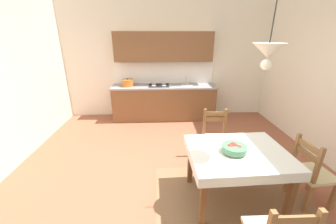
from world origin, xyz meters
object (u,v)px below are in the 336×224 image
dining_chair_window_side (311,173)px  fruit_bowl (234,148)px  kitchen_cabinetry (164,87)px  dining_chair_kitchen_side (215,138)px  pendant_lamp (268,51)px  dining_table (237,160)px

dining_chair_window_side → fruit_bowl: 1.10m
kitchen_cabinetry → dining_chair_kitchen_side: size_ratio=2.87×
dining_chair_kitchen_side → pendant_lamp: size_ratio=1.16×
kitchen_cabinetry → fruit_bowl: (0.79, -3.01, -0.04)m
dining_chair_kitchen_side → fruit_bowl: bearing=-93.0°
fruit_bowl → pendant_lamp: (0.19, -0.06, 1.14)m
dining_table → dining_chair_kitchen_side: size_ratio=1.36×
kitchen_cabinetry → dining_table: (0.86, -2.98, -0.24)m
kitchen_cabinetry → fruit_bowl: size_ratio=8.88×
dining_table → dining_chair_kitchen_side: (-0.02, 0.91, -0.18)m
fruit_bowl → kitchen_cabinetry: bearing=104.7°
dining_table → fruit_bowl: fruit_bowl is taller
dining_chair_window_side → dining_chair_kitchen_side: 1.39m
dining_chair_kitchen_side → pendant_lamp: pendant_lamp is taller
dining_chair_kitchen_side → kitchen_cabinetry: bearing=112.0°
kitchen_cabinetry → dining_chair_kitchen_side: kitchen_cabinetry is taller
kitchen_cabinetry → dining_chair_kitchen_side: (0.84, -2.07, -0.41)m
dining_chair_kitchen_side → pendant_lamp: 1.82m
dining_table → pendant_lamp: (0.12, -0.09, 1.34)m
pendant_lamp → fruit_bowl: bearing=162.6°
dining_chair_window_side → pendant_lamp: 1.73m
dining_chair_kitchen_side → fruit_bowl: (-0.05, -0.94, 0.37)m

